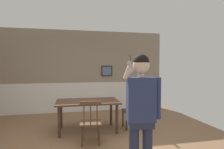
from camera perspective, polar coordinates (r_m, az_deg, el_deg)
The scene contains 6 objects.
ground_plane at distance 4.36m, azimuth -8.41°, elevation -19.46°, with size 7.01×7.01×0.00m, color #846042.
room_back_partition at distance 7.07m, azimuth -10.40°, elevation 0.48°, with size 6.37×0.17×2.88m.
dining_table at distance 4.99m, azimuth -7.11°, elevation -8.67°, with size 1.56×0.97×0.76m.
chair_near_window at distance 5.24m, azimuth 5.85°, elevation -10.06°, with size 0.41×0.41×1.04m.
chair_by_doorway at distance 4.21m, azimuth -6.26°, elevation -13.67°, with size 0.48×0.48×0.93m.
person_figure at distance 2.78m, azimuth 8.56°, elevation -9.70°, with size 0.55×0.26×1.79m.
Camera 1 is at (-0.31, -4.03, 1.63)m, focal length 31.39 mm.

